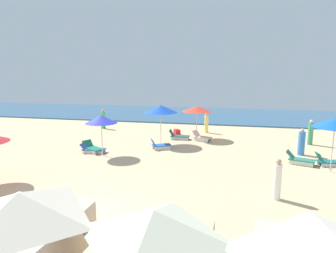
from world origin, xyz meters
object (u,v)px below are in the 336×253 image
beachgoer_0 (103,120)px  umbrella_0 (335,123)px  beachgoer_5 (311,133)px  lounge_chair_2_1 (202,137)px  beachgoer_4 (277,180)px  beachgoer_3 (206,123)px  beachgoer_2 (301,143)px  lounge_chair_1_1 (92,148)px  lounge_chair_4_0 (160,145)px  umbrella_1 (101,119)px  lounge_chair_2_0 (179,136)px  umbrella_4 (161,109)px  lounge_chair_0_1 (328,161)px  cooler_box_1 (177,132)px  lounge_chair_1_0 (92,149)px  umbrella_2 (197,109)px  lounge_chair_0_0 (300,159)px

beachgoer_0 → umbrella_0: bearing=-177.8°
beachgoer_5 → beachgoer_0: bearing=26.8°
lounge_chair_2_1 → beachgoer_4: bearing=-134.7°
beachgoer_3 → beachgoer_2: bearing=116.2°
lounge_chair_1_1 → lounge_chair_4_0: bearing=-38.7°
umbrella_1 → lounge_chair_2_0: (3.65, 5.08, -1.94)m
umbrella_4 → beachgoer_4: umbrella_4 is taller
umbrella_1 → lounge_chair_2_0: 6.55m
lounge_chair_0_1 → lounge_chair_1_1: 13.38m
beachgoer_2 → beachgoer_5: size_ratio=0.94×
cooler_box_1 → beachgoer_0: bearing=48.8°
lounge_chair_1_0 → beachgoer_2: size_ratio=0.96×
lounge_chair_1_1 → beachgoer_2: (12.41, 2.04, 0.48)m
lounge_chair_1_0 → umbrella_2: (5.77, 5.17, 1.97)m
umbrella_1 → lounge_chair_4_0: 4.13m
lounge_chair_1_1 → umbrella_2: (5.84, 5.03, 1.94)m
lounge_chair_1_1 → beachgoer_3: 9.63m
umbrella_4 → cooler_box_1: (0.54, 3.13, -2.22)m
beachgoer_0 → beachgoer_2: bearing=-169.6°
umbrella_0 → beachgoer_4: umbrella_0 is taller
lounge_chair_0_0 → lounge_chair_4_0: size_ratio=1.14×
beachgoer_0 → beachgoer_4: 17.23m
umbrella_0 → beachgoer_4: (-3.07, -3.87, -1.70)m
umbrella_2 → umbrella_4: umbrella_4 is taller
lounge_chair_0_0 → cooler_box_1: 9.72m
lounge_chair_1_0 → lounge_chair_1_1: (-0.07, 0.14, 0.04)m
lounge_chair_0_1 → umbrella_4: 10.32m
lounge_chair_0_1 → umbrella_2: umbrella_2 is taller
beachgoer_3 → beachgoer_4: (3.75, -11.94, 0.03)m
lounge_chair_0_1 → beachgoer_3: (-7.01, 7.04, 0.51)m
umbrella_4 → beachgoer_5: 10.22m
umbrella_1 → beachgoer_3: 9.62m
beachgoer_3 → umbrella_0: bearing=106.9°
umbrella_4 → beachgoer_0: size_ratio=1.61×
lounge_chair_0_1 → lounge_chair_2_1: same height
lounge_chair_2_0 → beachgoer_2: 8.21m
lounge_chair_2_0 → beachgoer_3: size_ratio=0.93×
umbrella_0 → beachgoer_2: (-0.77, 2.90, -1.74)m
beachgoer_0 → beachgoer_3: size_ratio=1.04×
lounge_chair_2_0 → lounge_chair_4_0: bearing=166.2°
umbrella_2 → umbrella_4: (-2.18, -2.19, 0.23)m
lounge_chair_0_0 → umbrella_0: bearing=-110.4°
lounge_chair_0_1 → beachgoer_2: (-0.97, 1.87, 0.49)m
umbrella_0 → beachgoer_5: size_ratio=1.59×
lounge_chair_1_0 → beachgoer_4: (10.05, -4.60, 0.56)m
lounge_chair_2_1 → beachgoer_3: (0.08, 2.90, 0.47)m
lounge_chair_1_1 → beachgoer_4: bearing=-85.1°
lounge_chair_4_0 → umbrella_2: bearing=-56.4°
lounge_chair_0_0 → beachgoer_2: beachgoer_2 is taller
lounge_chair_1_0 → lounge_chair_1_1: 0.16m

